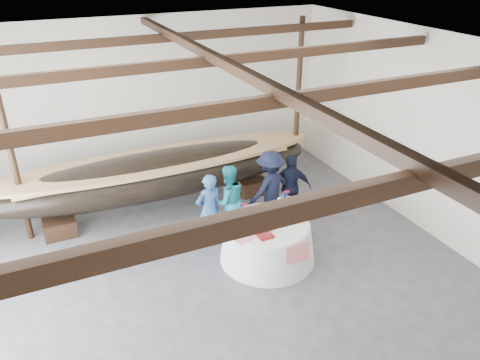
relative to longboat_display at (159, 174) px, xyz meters
name	(u,v)px	position (x,y,z in m)	size (l,w,h in m)	color
floor	(243,305)	(0.38, -4.11, -0.99)	(10.00, 12.00, 0.01)	#3D3D42
wall_back	(150,102)	(0.38, 1.89, 1.26)	(10.00, 0.02, 4.50)	silver
wall_right	(463,151)	(5.38, -4.11, 1.26)	(0.02, 12.00, 4.50)	silver
ceiling	(244,65)	(0.38, -4.11, 3.51)	(10.00, 12.00, 0.01)	white
pavilion_structure	(225,87)	(0.38, -3.38, 3.02)	(9.80, 11.76, 4.50)	black
longboat_display	(159,174)	(0.00, 0.00, 0.00)	(8.24, 1.65, 1.55)	black
banquet_table	(267,241)	(1.48, -2.97, -0.55)	(2.03, 2.03, 0.87)	silver
tabletop_items	(264,213)	(1.46, -2.79, 0.03)	(1.95, 1.02, 0.40)	red
guest_woman_blue	(209,210)	(0.56, -1.94, -0.12)	(0.63, 0.41, 1.73)	#295086
guest_woman_teal	(228,201)	(1.09, -1.75, -0.12)	(0.85, 0.66, 1.74)	teal
guest_man_left	(270,188)	(2.22, -1.65, -0.07)	(1.19, 0.68, 1.84)	black
guest_man_right	(291,187)	(2.77, -1.68, -0.15)	(0.98, 0.41, 1.66)	black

